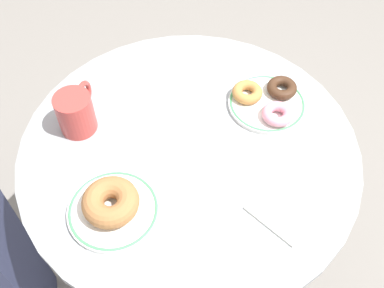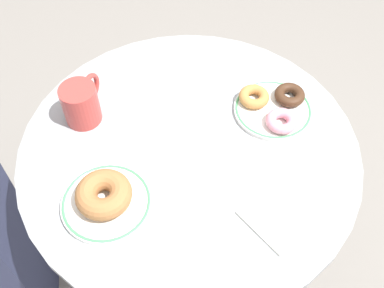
{
  "view_description": "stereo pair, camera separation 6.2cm",
  "coord_description": "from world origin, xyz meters",
  "views": [
    {
      "loc": [
        -0.39,
        -0.45,
        1.53
      ],
      "look_at": [
        0.0,
        -0.01,
        0.75
      ],
      "focal_mm": 43.05,
      "sensor_mm": 36.0,
      "label": 1
    },
    {
      "loc": [
        -0.34,
        -0.49,
        1.53
      ],
      "look_at": [
        0.0,
        -0.01,
        0.75
      ],
      "focal_mm": 43.05,
      "sensor_mm": 36.0,
      "label": 2
    }
  ],
  "objects": [
    {
      "name": "plate_left",
      "position": [
        -0.21,
        -0.02,
        0.74
      ],
      "size": [
        0.18,
        0.18,
        0.01
      ],
      "color": "white",
      "rests_on": "cafe_table"
    },
    {
      "name": "coffee_mug",
      "position": [
        -0.14,
        0.21,
        0.78
      ],
      "size": [
        0.11,
        0.09,
        0.09
      ],
      "color": "#B73D38",
      "rests_on": "cafe_table"
    },
    {
      "name": "ground_plane",
      "position": [
        0.0,
        0.0,
        -0.01
      ],
      "size": [
        7.0,
        7.0,
        0.02
      ],
      "primitive_type": "cube",
      "color": "gray"
    },
    {
      "name": "cafe_table",
      "position": [
        0.0,
        0.0,
        0.51
      ],
      "size": [
        0.74,
        0.74,
        0.73
      ],
      "color": "#999EA3",
      "rests_on": "ground"
    },
    {
      "name": "donut_old_fashioned",
      "position": [
        0.19,
        0.02,
        0.76
      ],
      "size": [
        0.08,
        0.08,
        0.02
      ],
      "primitive_type": "torus",
      "rotation": [
        0.0,
        0.0,
        4.51
      ],
      "color": "#BC7F42",
      "rests_on": "plate_right"
    },
    {
      "name": "plate_right",
      "position": [
        0.21,
        -0.03,
        0.74
      ],
      "size": [
        0.18,
        0.18,
        0.01
      ],
      "color": "white",
      "rests_on": "cafe_table"
    },
    {
      "name": "paper_napkin",
      "position": [
        0.05,
        -0.24,
        0.74
      ],
      "size": [
        0.14,
        0.13,
        0.01
      ],
      "primitive_type": "cube",
      "rotation": [
        0.0,
        0.0,
        0.09
      ],
      "color": "white",
      "rests_on": "cafe_table"
    },
    {
      "name": "donut_chocolate",
      "position": [
        0.26,
        -0.03,
        0.76
      ],
      "size": [
        0.1,
        0.1,
        0.02
      ],
      "primitive_type": "torus",
      "rotation": [
        0.0,
        0.0,
        0.61
      ],
      "color": "#422819",
      "rests_on": "plate_right"
    },
    {
      "name": "donut_pink_frosted",
      "position": [
        0.2,
        -0.07,
        0.76
      ],
      "size": [
        0.08,
        0.08,
        0.02
      ],
      "primitive_type": "torus",
      "rotation": [
        0.0,
        0.0,
        3.28
      ],
      "color": "pink",
      "rests_on": "plate_right"
    },
    {
      "name": "donut_cinnamon",
      "position": [
        -0.21,
        -0.02,
        0.77
      ],
      "size": [
        0.15,
        0.15,
        0.04
      ],
      "primitive_type": "torus",
      "rotation": [
        0.0,
        0.0,
        5.68
      ],
      "color": "#A36B3D",
      "rests_on": "plate_left"
    }
  ]
}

